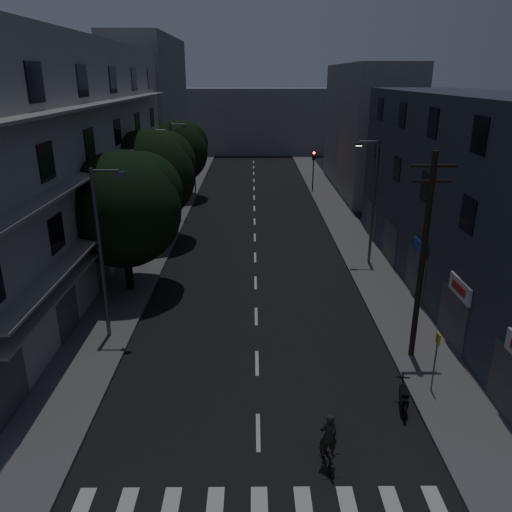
{
  "coord_description": "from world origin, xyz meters",
  "views": [
    {
      "loc": [
        -0.18,
        -12.43,
        11.86
      ],
      "look_at": [
        0.0,
        12.0,
        3.0
      ],
      "focal_mm": 35.0,
      "sensor_mm": 36.0,
      "label": 1
    }
  ],
  "objects_px": {
    "utility_pole": "(423,255)",
    "cyclist": "(328,449)",
    "bus_stop_sign": "(436,352)",
    "motorcycle": "(403,399)"
  },
  "relations": [
    {
      "from": "utility_pole",
      "to": "bus_stop_sign",
      "type": "xyz_separation_m",
      "value": [
        -0.01,
        -2.67,
        -2.98
      ]
    },
    {
      "from": "bus_stop_sign",
      "to": "motorcycle",
      "type": "height_order",
      "value": "bus_stop_sign"
    },
    {
      "from": "cyclist",
      "to": "motorcycle",
      "type": "bearing_deg",
      "value": 33.02
    },
    {
      "from": "bus_stop_sign",
      "to": "cyclist",
      "type": "distance_m",
      "value": 6.18
    },
    {
      "from": "utility_pole",
      "to": "motorcycle",
      "type": "bearing_deg",
      "value": -111.12
    },
    {
      "from": "motorcycle",
      "to": "cyclist",
      "type": "xyz_separation_m",
      "value": [
        -3.26,
        -2.86,
        0.21
      ]
    },
    {
      "from": "cyclist",
      "to": "utility_pole",
      "type": "bearing_deg",
      "value": 46.19
    },
    {
      "from": "motorcycle",
      "to": "cyclist",
      "type": "bearing_deg",
      "value": -128.7
    },
    {
      "from": "utility_pole",
      "to": "cyclist",
      "type": "bearing_deg",
      "value": -125.6
    },
    {
      "from": "utility_pole",
      "to": "cyclist",
      "type": "relative_size",
      "value": 4.54
    }
  ]
}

